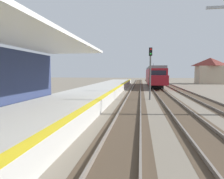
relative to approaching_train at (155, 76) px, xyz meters
The scene contains 7 objects.
station_platform 27.90m from the approaching_train, 106.27° to the right, with size 5.00×80.00×0.91m.
track_pair_nearest_platform 23.08m from the approaching_train, 98.52° to the right, with size 2.34×120.00×0.16m.
track_pair_middle 22.83m from the approaching_train, 90.01° to the right, with size 2.34×120.00×0.16m.
track_pair_far_side 23.08m from the approaching_train, 81.50° to the right, with size 2.34×120.00×0.16m.
approaching_train is the anchor object (origin of this frame).
rail_signal_post 19.78m from the approaching_train, 95.15° to the right, with size 0.32×0.34×5.20m.
distant_trackside_house 18.28m from the approaching_train, 39.10° to the left, with size 6.60×5.28×6.40m.
Camera 1 is at (2.60, 3.26, 2.72)m, focal length 31.11 mm.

